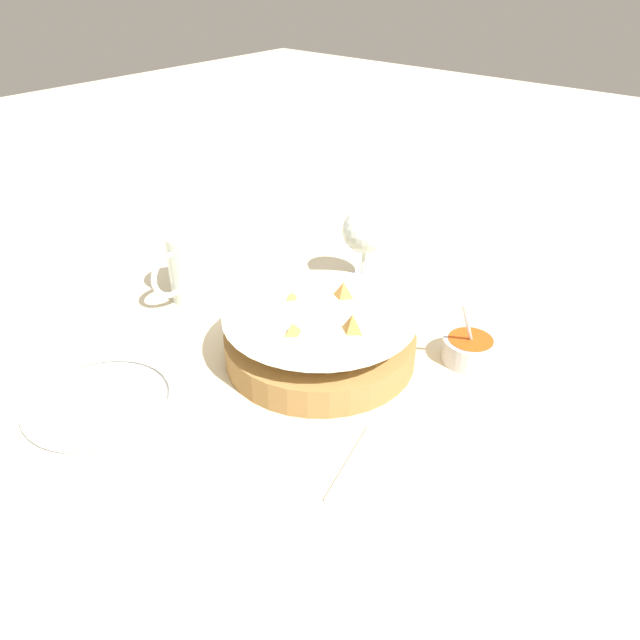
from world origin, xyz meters
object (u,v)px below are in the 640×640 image
at_px(side_plate, 100,402).
at_px(wine_glass, 365,233).
at_px(food_basket, 320,338).
at_px(beer_mug, 195,268).
at_px(sauce_cup, 469,348).

bearing_deg(side_plate, wine_glass, 173.73).
bearing_deg(side_plate, food_basket, 151.49).
relative_size(beer_mug, side_plate, 0.66).
relative_size(wine_glass, side_plate, 0.68).
bearing_deg(beer_mug, wine_glass, 140.80).
bearing_deg(sauce_cup, beer_mug, -73.60).
bearing_deg(food_basket, side_plate, -28.51).
relative_size(food_basket, sauce_cup, 2.45).
bearing_deg(sauce_cup, side_plate, -37.96).
bearing_deg(food_basket, beer_mug, -90.65).
height_order(food_basket, beer_mug, beer_mug).
bearing_deg(wine_glass, sauce_cup, 70.20).
distance_m(food_basket, sauce_cup, 0.21).
bearing_deg(beer_mug, food_basket, 89.35).
bearing_deg(food_basket, wine_glass, -157.94).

